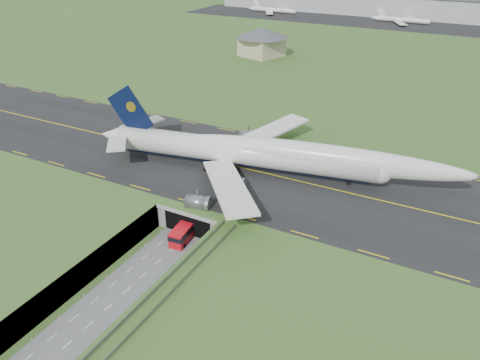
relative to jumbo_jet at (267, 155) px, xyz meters
The scene contains 10 objects.
ground 35.78m from the jumbo_jet, 103.24° to the right, with size 900.00×900.00×0.00m, color #405C24.
airfield_deck 34.94m from the jumbo_jet, 103.24° to the right, with size 800.00×800.00×6.00m, color gray.
trench_road 42.77m from the jumbo_jet, 100.85° to the right, with size 12.00×75.00×0.20m, color slate.
taxiway 9.45m from the jumbo_jet, behind, with size 800.00×44.00×0.18m, color black.
tunnel_portal 19.79m from the jumbo_jet, 115.49° to the right, with size 17.00×22.30×6.00m.
guideway 52.57m from the jumbo_jet, 86.44° to the right, with size 3.00×53.00×7.05m.
jumbo_jet is the anchor object (origin of this frame).
shuttle_tram 29.48m from the jumbo_jet, 105.73° to the right, with size 4.28×8.97×3.50m.
service_building 126.84m from the jumbo_jet, 116.19° to the left, with size 31.43×31.43×13.60m.
cargo_terminal 266.55m from the jumbo_jet, 91.69° to the left, with size 320.00×67.00×15.60m.
Camera 1 is at (51.16, -63.47, 60.62)m, focal length 35.00 mm.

